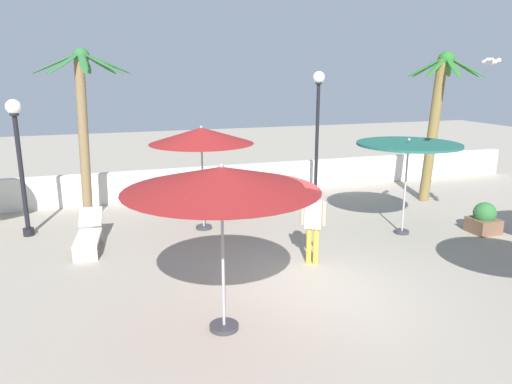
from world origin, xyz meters
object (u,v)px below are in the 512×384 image
Objects in this scene: lamp_post_0 at (19,151)px; planter at (484,219)px; patio_umbrella_4 at (201,136)px; guest_0 at (313,220)px; palm_tree_0 at (437,109)px; patio_umbrella_2 at (408,147)px; seagull_2 at (491,61)px; palm_tree_1 at (83,112)px; patio_umbrella_1 at (221,180)px; lamp_post_1 at (318,115)px; lounge_chair_0 at (89,233)px.

lamp_post_0 is 4.24× the size of planter.
guest_0 is (1.82, -3.22, -1.56)m from patio_umbrella_4.
guest_0 is (-6.20, -3.91, -2.03)m from palm_tree_0.
patio_umbrella_2 is 1.56× the size of guest_0.
guest_0 is 1.72× the size of seagull_2.
palm_tree_1 is 7.25m from guest_0.
palm_tree_1 is (-8.00, 3.83, 0.83)m from patio_umbrella_2.
patio_umbrella_2 reaches higher than planter.
patio_umbrella_1 is 0.88× the size of lamp_post_0.
patio_umbrella_4 is at bearing 119.50° from guest_0.
seagull_2 is (10.08, -4.93, 2.20)m from lamp_post_0.
lamp_post_1 is at bearing 64.30° from guest_0.
lounge_chair_0 is (1.57, -1.54, -1.88)m from lamp_post_0.
palm_tree_0 is 11.04m from palm_tree_1.
patio_umbrella_2 is at bearing 19.97° from guest_0.
lamp_post_0 is at bearing 168.93° from patio_umbrella_4.
patio_umbrella_4 is at bearing 157.74° from patio_umbrella_2.
patio_umbrella_1 is at bearing -150.33° from patio_umbrella_2.
palm_tree_0 is 1.15× the size of lamp_post_1.
patio_umbrella_2 is 4.12m from palm_tree_0.
patio_umbrella_1 is at bearing -64.89° from lounge_chair_0.
guest_0 is at bearing 39.41° from patio_umbrella_1.
lamp_post_0 reaches higher than patio_umbrella_1.
palm_tree_1 is at bearing 156.22° from planter.
palm_tree_0 is 2.88× the size of guest_0.
palm_tree_0 is at bearing 6.84° from lounge_chair_0.
patio_umbrella_2 is 8.91m from palm_tree_1.
lounge_chair_0 is at bearing 168.58° from planter.
planter is (10.13, -4.47, -2.80)m from palm_tree_1.
palm_tree_1 is 2.05m from lamp_post_0.
seagull_2 reaches higher than planter.
planter is (11.75, -3.59, -1.90)m from lamp_post_0.
lamp_post_1 is at bearing 22.80° from lounge_chair_0.
guest_0 is at bearing -32.74° from lamp_post_0.
patio_umbrella_4 is (-5.03, 2.06, 0.24)m from patio_umbrella_2.
palm_tree_1 is 10.34m from seagull_2.
palm_tree_1 is (-10.99, 1.08, 0.11)m from palm_tree_0.
patio_umbrella_2 is at bearing 29.67° from patio_umbrella_1.
patio_umbrella_1 is at bearing -167.93° from seagull_2.
guest_0 is at bearing -174.36° from planter.
palm_tree_0 is at bearing 42.53° from patio_umbrella_2.
lamp_post_1 is at bearing 115.87° from planter.
seagull_2 reaches higher than patio_umbrella_2.
planter is (5.34, 0.53, -0.66)m from guest_0.
lounge_chair_0 is (-11.04, -1.32, -2.67)m from palm_tree_0.
seagull_2 is (0.88, -6.60, 1.67)m from lamp_post_1.
lamp_post_0 reaches higher than lounge_chair_0.
patio_umbrella_2 is 1.40× the size of lounge_chair_0.
patio_umbrella_1 reaches higher than patio_umbrella_2.
lamp_post_0 is at bearing 147.26° from guest_0.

